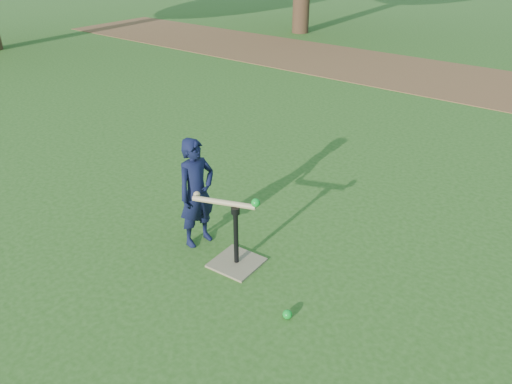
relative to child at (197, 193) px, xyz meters
The scene contains 6 objects.
ground 0.73m from the child, 23.17° to the left, with size 80.00×80.00×0.00m, color #285116.
dirt_strip 7.72m from the child, 86.76° to the left, with size 24.00×3.00×0.01m, color brown.
child is the anchor object (origin of this frame).
wiffle_ball_ground 1.51m from the child, 15.61° to the right, with size 0.08×0.08×0.08m, color #0D9824.
batting_tee 0.71m from the child, ahead, with size 0.46×0.46×0.61m.
swing_action 0.47m from the child, ahead, with size 0.66×0.27×0.12m.
Camera 1 is at (2.66, -3.19, 2.84)m, focal length 35.00 mm.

